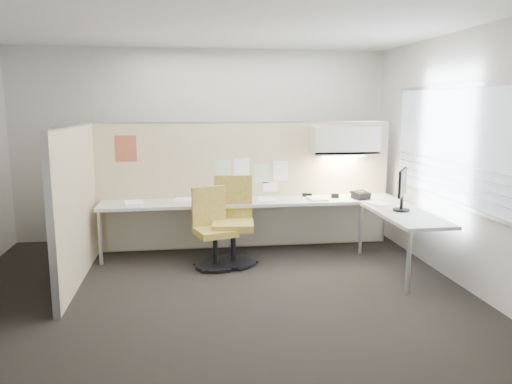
{
  "coord_description": "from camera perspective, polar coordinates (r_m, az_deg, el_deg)",
  "views": [
    {
      "loc": [
        -0.26,
        -5.24,
        2.0
      ],
      "look_at": [
        0.59,
        0.8,
        0.92
      ],
      "focal_mm": 35.0,
      "sensor_mm": 36.0,
      "label": 1
    }
  ],
  "objects": [
    {
      "name": "desk",
      "position": [
        6.63,
        2.5,
        -2.2
      ],
      "size": [
        4.0,
        2.07,
        0.73
      ],
      "color": "beige",
      "rests_on": "floor"
    },
    {
      "name": "partition_back",
      "position": [
        6.98,
        -1.27,
        0.71
      ],
      "size": [
        4.1,
        0.06,
        1.75
      ],
      "primitive_type": "cube",
      "color": "beige",
      "rests_on": "floor"
    },
    {
      "name": "stapler",
      "position": [
        6.98,
        5.87,
        -0.34
      ],
      "size": [
        0.15,
        0.08,
        0.05
      ],
      "primitive_type": "cube",
      "rotation": [
        0.0,
        0.0,
        -0.32
      ],
      "color": "black",
      "rests_on": "desk"
    },
    {
      "name": "window_pane",
      "position": [
        6.05,
        21.65,
        5.03
      ],
      "size": [
        0.01,
        2.8,
        1.3
      ],
      "primitive_type": "cube",
      "color": "#9EACB8",
      "rests_on": "wall_right"
    },
    {
      "name": "chair_left",
      "position": [
        6.34,
        -2.63,
        -3.63
      ],
      "size": [
        0.57,
        0.59,
        1.09
      ],
      "rotation": [
        0.0,
        0.0,
        -0.11
      ],
      "color": "black",
      "rests_on": "floor"
    },
    {
      "name": "paper_stack_3",
      "position": [
        6.72,
        1.3,
        -0.84
      ],
      "size": [
        0.27,
        0.33,
        0.01
      ],
      "primitive_type": "cube",
      "rotation": [
        0.0,
        0.0,
        -0.13
      ],
      "color": "white",
      "rests_on": "desk"
    },
    {
      "name": "monitor",
      "position": [
        6.22,
        16.39,
        0.55
      ],
      "size": [
        0.28,
        0.42,
        0.51
      ],
      "rotation": [
        0.0,
        0.0,
        1.01
      ],
      "color": "black",
      "rests_on": "desk"
    },
    {
      "name": "ceiling",
      "position": [
        5.31,
        -5.42,
        18.67
      ],
      "size": [
        5.5,
        4.5,
        0.01
      ],
      "primitive_type": "cube",
      "color": "white",
      "rests_on": "wall_back"
    },
    {
      "name": "wall_back",
      "position": [
        7.52,
        -6.05,
        5.36
      ],
      "size": [
        5.5,
        0.02,
        2.8
      ],
      "primitive_type": "cube",
      "color": "beige",
      "rests_on": "ground"
    },
    {
      "name": "paper_stack_0",
      "position": [
        6.6,
        -13.84,
        -1.25
      ],
      "size": [
        0.29,
        0.34,
        0.03
      ],
      "primitive_type": "cube",
      "rotation": [
        0.0,
        0.0,
        0.22
      ],
      "color": "white",
      "rests_on": "desk"
    },
    {
      "name": "phone",
      "position": [
        6.92,
        11.85,
        -0.37
      ],
      "size": [
        0.26,
        0.25,
        0.12
      ],
      "rotation": [
        0.0,
        0.0,
        0.34
      ],
      "color": "black",
      "rests_on": "desk"
    },
    {
      "name": "pinned_papers",
      "position": [
        6.93,
        -0.59,
        1.97
      ],
      "size": [
        1.01,
        0.0,
        0.47
      ],
      "color": "#8CBF8C",
      "rests_on": "partition_back"
    },
    {
      "name": "paper_stack_1",
      "position": [
        6.71,
        -8.29,
        -0.92
      ],
      "size": [
        0.28,
        0.33,
        0.02
      ],
      "primitive_type": "cube",
      "rotation": [
        0.0,
        0.0,
        -0.17
      ],
      "color": "white",
      "rests_on": "desk"
    },
    {
      "name": "poster",
      "position": [
        6.88,
        -14.65,
        4.83
      ],
      "size": [
        0.28,
        0.0,
        0.35
      ],
      "primitive_type": "cube",
      "color": "#EE541E",
      "rests_on": "partition_back"
    },
    {
      "name": "paper_stack_4",
      "position": [
        6.79,
        7.01,
        -0.76
      ],
      "size": [
        0.24,
        0.31,
        0.02
      ],
      "primitive_type": "cube",
      "rotation": [
        0.0,
        0.0,
        0.05
      ],
      "color": "white",
      "rests_on": "desk"
    },
    {
      "name": "wall_right",
      "position": [
        6.07,
        21.76,
        3.61
      ],
      "size": [
        0.02,
        4.5,
        2.8
      ],
      "primitive_type": "cube",
      "color": "beige",
      "rests_on": "ground"
    },
    {
      "name": "paper_stack_2",
      "position": [
        6.6,
        -1.77,
        -0.96
      ],
      "size": [
        0.23,
        0.3,
        0.03
      ],
      "primitive_type": "cube",
      "rotation": [
        0.0,
        0.0,
        0.01
      ],
      "color": "white",
      "rests_on": "desk"
    },
    {
      "name": "chair_right",
      "position": [
        6.22,
        -4.93,
        -4.41
      ],
      "size": [
        0.57,
        0.58,
        0.98
      ],
      "rotation": [
        0.0,
        0.0,
        0.29
      ],
      "color": "black",
      "rests_on": "floor"
    },
    {
      "name": "partition_left",
      "position": [
        5.98,
        -19.85,
        -1.45
      ],
      "size": [
        0.06,
        2.2,
        1.75
      ],
      "primitive_type": "cube",
      "color": "beige",
      "rests_on": "floor"
    },
    {
      "name": "paper_stack_5",
      "position": [
        6.59,
        13.88,
        -1.31
      ],
      "size": [
        0.31,
        0.36,
        0.02
      ],
      "primitive_type": "cube",
      "rotation": [
        0.0,
        0.0,
        0.32
      ],
      "color": "white",
      "rests_on": "desk"
    },
    {
      "name": "tape_dispenser",
      "position": [
        6.94,
        9.01,
        -0.43
      ],
      "size": [
        0.11,
        0.07,
        0.06
      ],
      "primitive_type": "cube",
      "rotation": [
        0.0,
        0.0,
        -0.11
      ],
      "color": "black",
      "rests_on": "desk"
    },
    {
      "name": "floor",
      "position": [
        5.62,
        -4.95,
        -10.95
      ],
      "size": [
        5.5,
        4.5,
        0.01
      ],
      "primitive_type": "cube",
      "color": "black",
      "rests_on": "ground"
    },
    {
      "name": "coat_hook",
      "position": [
        5.37,
        -22.26,
        2.96
      ],
      "size": [
        0.18,
        0.47,
        1.41
      ],
      "color": "silver",
      "rests_on": "partition_left"
    },
    {
      "name": "task_light_strip",
      "position": [
        7.01,
        9.98,
        4.11
      ],
      "size": [
        0.6,
        0.06,
        0.02
      ],
      "primitive_type": "cube",
      "color": "#FFEABF",
      "rests_on": "overhead_bin"
    },
    {
      "name": "overhead_bin",
      "position": [
        6.99,
        10.03,
        5.82
      ],
      "size": [
        0.9,
        0.36,
        0.38
      ],
      "primitive_type": "cube",
      "color": "beige",
      "rests_on": "partition_back"
    },
    {
      "name": "wall_front",
      "position": [
        3.06,
        -3.02,
        -1.3
      ],
      "size": [
        5.5,
        0.02,
        2.8
      ],
      "primitive_type": "cube",
      "color": "beige",
      "rests_on": "ground"
    }
  ]
}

